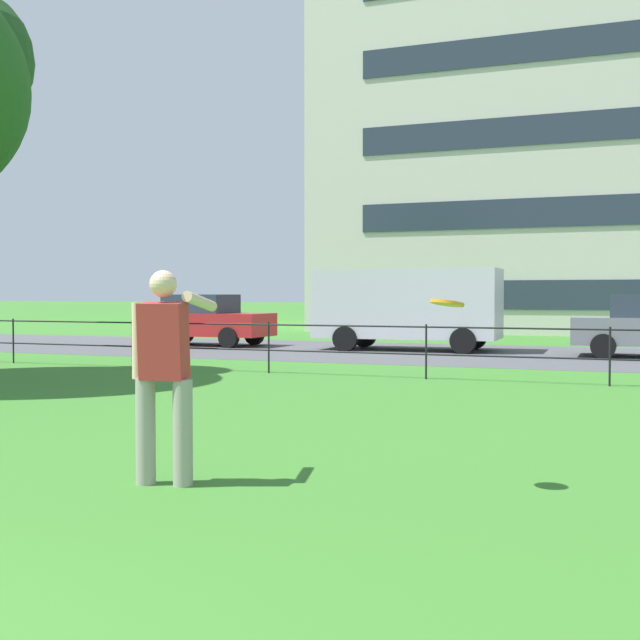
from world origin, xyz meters
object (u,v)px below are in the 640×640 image
(person_thrower, at_px, (164,369))
(panel_van_right, at_px, (408,304))
(car_red_left, at_px, (204,320))
(frisbee, at_px, (447,303))

(person_thrower, bearing_deg, panel_van_right, 98.56)
(car_red_left, xyz_separation_m, panel_van_right, (6.31, 0.18, 0.49))
(car_red_left, bearing_deg, frisbee, -54.75)
(frisbee, xyz_separation_m, car_red_left, (-10.92, 15.46, -0.70))
(frisbee, xyz_separation_m, panel_van_right, (-4.62, 15.64, -0.20))
(person_thrower, xyz_separation_m, panel_van_right, (-2.46, 16.31, 0.33))
(person_thrower, relative_size, car_red_left, 0.43)
(frisbee, distance_m, panel_van_right, 16.30)
(panel_van_right, bearing_deg, car_red_left, -178.40)
(panel_van_right, bearing_deg, person_thrower, -81.44)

